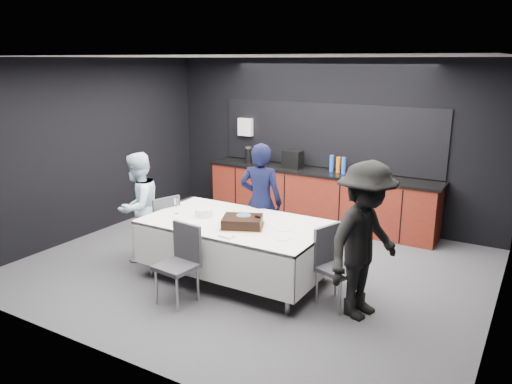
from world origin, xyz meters
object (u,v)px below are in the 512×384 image
at_px(champagne_flute, 176,202).
at_px(person_center, 261,202).
at_px(cake_assembly, 243,222).
at_px(chair_right, 333,260).
at_px(person_left, 138,207).
at_px(person_right, 365,241).
at_px(chair_left, 163,223).
at_px(party_table, 236,232).
at_px(plate_stack, 204,212).
at_px(chair_near, 181,258).

distance_m(champagne_flute, person_center, 1.19).
distance_m(cake_assembly, chair_right, 1.19).
bearing_deg(person_left, cake_assembly, 84.05).
bearing_deg(person_right, chair_left, 101.75).
height_order(party_table, person_right, person_right).
bearing_deg(party_table, plate_stack, -176.89).
relative_size(chair_right, person_right, 0.53).
bearing_deg(chair_right, chair_near, -151.69).
bearing_deg(person_right, cake_assembly, 106.11).
relative_size(person_center, person_left, 1.09).
height_order(champagne_flute, person_center, person_center).
bearing_deg(cake_assembly, person_center, 106.06).
bearing_deg(champagne_flute, plate_stack, 16.31).
distance_m(cake_assembly, plate_stack, 0.68).
bearing_deg(champagne_flute, chair_near, -48.14).
distance_m(chair_right, person_center, 1.62).
bearing_deg(person_center, party_table, 83.60).
bearing_deg(champagne_flute, person_left, 179.29).
bearing_deg(person_center, chair_near, 72.83).
bearing_deg(plate_stack, person_right, -1.87).
bearing_deg(chair_left, cake_assembly, -7.43).
height_order(chair_right, person_left, person_left).
relative_size(party_table, champagne_flute, 10.36).
relative_size(plate_stack, person_left, 0.15).
relative_size(party_table, chair_left, 2.51).
xyz_separation_m(cake_assembly, chair_left, (-1.44, 0.19, -0.31)).
height_order(champagne_flute, chair_left, champagne_flute).
distance_m(champagne_flute, person_right, 2.57).
bearing_deg(champagne_flute, cake_assembly, -0.23).
distance_m(chair_right, person_left, 2.89).
distance_m(chair_right, person_right, 0.52).
bearing_deg(chair_near, cake_assembly, 59.80).
relative_size(chair_right, person_left, 0.60).
relative_size(cake_assembly, champagne_flute, 2.84).
xyz_separation_m(party_table, plate_stack, (-0.48, -0.03, 0.19)).
bearing_deg(chair_near, person_center, 84.61).
height_order(chair_left, person_right, person_right).
distance_m(chair_near, person_center, 1.63).
xyz_separation_m(chair_right, person_left, (-2.88, -0.12, 0.23)).
xyz_separation_m(chair_left, person_center, (1.19, 0.70, 0.30)).
xyz_separation_m(chair_near, person_right, (1.94, 0.74, 0.34)).
height_order(chair_left, person_center, person_center).
distance_m(cake_assembly, champagne_flute, 1.04).
distance_m(chair_left, person_right, 3.00).
xyz_separation_m(chair_right, person_right, (0.39, -0.10, 0.34)).
xyz_separation_m(party_table, chair_right, (1.33, -0.00, -0.11)).
distance_m(party_table, chair_right, 1.34).
xyz_separation_m(chair_near, person_center, (0.15, 1.59, 0.30)).
distance_m(plate_stack, person_left, 1.07).
relative_size(plate_stack, chair_near, 0.26).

